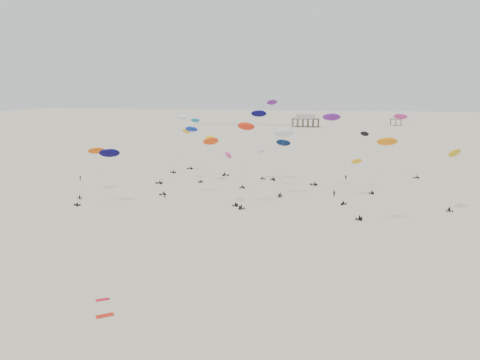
% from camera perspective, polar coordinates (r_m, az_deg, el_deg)
% --- Properties ---
extents(ground_plane, '(900.00, 900.00, 0.00)m').
position_cam_1_polar(ground_plane, '(222.69, 6.73, 3.54)').
color(ground_plane, beige).
extents(pavilion_main, '(21.00, 13.00, 9.80)m').
position_cam_1_polar(pavilion_main, '(371.88, 7.98, 7.10)').
color(pavilion_main, brown).
rests_on(pavilion_main, ground).
extents(pavilion_small, '(9.00, 7.00, 8.00)m').
position_cam_1_polar(pavilion_small, '(401.62, 18.46, 6.82)').
color(pavilion_small, brown).
rests_on(pavilion_small, ground).
extents(pier_fence, '(80.20, 0.20, 1.50)m').
position_cam_1_polar(pier_fence, '(380.64, 0.10, 6.77)').
color(pier_fence, black).
rests_on(pier_fence, ground).
extents(rig_0, '(7.40, 16.62, 27.54)m').
position_cam_1_polar(rig_0, '(135.20, 4.15, 6.98)').
color(rig_0, black).
rests_on(rig_0, ground).
extents(rig_1, '(5.15, 12.50, 17.57)m').
position_cam_1_polar(rig_1, '(138.17, 15.31, 2.54)').
color(rig_1, black).
rests_on(rig_1, ground).
extents(rig_2, '(4.07, 11.42, 18.64)m').
position_cam_1_polar(rig_2, '(174.98, -5.74, 4.90)').
color(rig_2, black).
rests_on(rig_2, ground).
extents(rig_3, '(5.96, 16.26, 15.76)m').
position_cam_1_polar(rig_3, '(128.29, 13.64, 0.99)').
color(rig_3, black).
rests_on(rig_3, ground).
extents(rig_4, '(5.91, 17.00, 16.69)m').
position_cam_1_polar(rig_4, '(139.95, -17.35, 2.73)').
color(rig_4, black).
rests_on(rig_4, ground).
extents(rig_5, '(8.51, 4.27, 18.57)m').
position_cam_1_polar(rig_5, '(105.74, 16.76, 2.35)').
color(rig_5, black).
rests_on(rig_5, ground).
extents(rig_6, '(6.40, 7.50, 12.99)m').
position_cam_1_polar(rig_6, '(150.72, 5.09, 3.80)').
color(rig_6, black).
rests_on(rig_6, ground).
extents(rig_7, '(8.73, 3.64, 13.38)m').
position_cam_1_polar(rig_7, '(157.54, -2.90, 3.40)').
color(rig_7, black).
rests_on(rig_7, ground).
extents(rig_8, '(5.77, 7.65, 18.10)m').
position_cam_1_polar(rig_8, '(128.16, 5.28, 5.00)').
color(rig_8, black).
rests_on(rig_8, ground).
extents(rig_9, '(7.07, 13.30, 21.54)m').
position_cam_1_polar(rig_9, '(149.05, -8.06, 4.81)').
color(rig_9, black).
rests_on(rig_9, ground).
extents(rig_10, '(9.51, 9.82, 14.82)m').
position_cam_1_polar(rig_10, '(123.86, -16.05, 2.51)').
color(rig_10, black).
rests_on(rig_10, ground).
extents(rig_11, '(3.59, 5.22, 9.42)m').
position_cam_1_polar(rig_11, '(151.79, 2.70, 2.30)').
color(rig_11, black).
rests_on(rig_11, ground).
extents(rig_12, '(9.68, 8.93, 19.14)m').
position_cam_1_polar(rig_12, '(130.24, -6.81, 4.23)').
color(rig_12, black).
rests_on(rig_12, ground).
extents(rig_13, '(9.09, 11.15, 21.25)m').
position_cam_1_polar(rig_13, '(166.59, 19.31, 6.04)').
color(rig_13, black).
rests_on(rig_13, ground).
extents(rig_14, '(5.35, 16.97, 24.56)m').
position_cam_1_polar(rig_14, '(146.17, 1.99, 6.72)').
color(rig_14, black).
rests_on(rig_14, ground).
extents(rig_15, '(5.51, 10.81, 20.71)m').
position_cam_1_polar(rig_15, '(116.44, 0.61, 4.73)').
color(rig_15, black).
rests_on(rig_15, ground).
extents(rig_16, '(5.41, 9.33, 13.86)m').
position_cam_1_polar(rig_16, '(148.50, -3.70, 4.28)').
color(rig_16, black).
rests_on(rig_16, ground).
extents(rig_17, '(8.40, 4.17, 21.80)m').
position_cam_1_polar(rig_17, '(141.64, 10.70, 6.04)').
color(rig_17, black).
rests_on(rig_17, ground).
extents(rig_18, '(6.19, 10.20, 15.38)m').
position_cam_1_polar(rig_18, '(166.27, -6.99, 4.73)').
color(rig_18, black).
rests_on(rig_18, ground).
extents(rig_19, '(5.72, 7.67, 13.10)m').
position_cam_1_polar(rig_19, '(117.75, -1.18, 1.40)').
color(rig_19, black).
rests_on(rig_19, ground).
extents(rig_20, '(4.98, 7.43, 14.81)m').
position_cam_1_polar(rig_20, '(122.58, 24.60, 1.91)').
color(rig_20, black).
rests_on(rig_20, ground).
extents(spectator_0, '(0.76, 0.83, 1.88)m').
position_cam_1_polar(spectator_0, '(125.62, -9.14, -2.24)').
color(spectator_0, black).
rests_on(spectator_0, ground).
extents(spectator_1, '(1.07, 0.98, 1.90)m').
position_cam_1_polar(spectator_1, '(129.32, 11.38, -1.94)').
color(spectator_1, black).
rests_on(spectator_1, ground).
extents(spectator_2, '(1.29, 1.07, 1.93)m').
position_cam_1_polar(spectator_2, '(157.83, -18.89, -0.01)').
color(spectator_2, black).
rests_on(spectator_2, ground).
extents(spectator_3, '(0.76, 0.55, 2.00)m').
position_cam_1_polar(spectator_3, '(153.76, 12.77, 0.04)').
color(spectator_3, black).
rests_on(spectator_3, ground).
extents(grounded_kite_a, '(2.28, 2.07, 0.08)m').
position_cam_1_polar(grounded_kite_a, '(64.37, -16.16, -15.62)').
color(grounded_kite_a, red).
rests_on(grounded_kite_a, ground).
extents(grounded_kite_b, '(1.88, 1.59, 0.07)m').
position_cam_1_polar(grounded_kite_b, '(68.80, -16.41, -13.84)').
color(grounded_kite_b, red).
rests_on(grounded_kite_b, ground).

